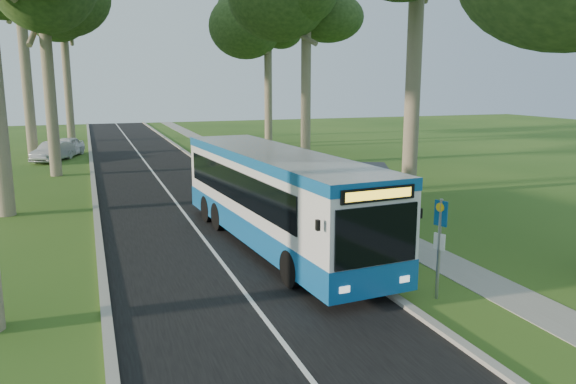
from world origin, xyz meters
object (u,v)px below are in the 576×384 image
Objects in this scene: bus at (276,198)px; car_white at (66,147)px; bus_shelter at (373,195)px; litter_bin at (267,189)px; car_silver at (53,152)px; bus_stop_sign at (440,237)px.

bus reaches higher than car_white.
litter_bin is at bearing 117.87° from bus_shelter.
bus_stop_sign is at bearing -46.81° from car_silver.
bus_shelter is 28.44m from car_silver.
bus is at bearing -105.19° from litter_bin.
car_silver is (-0.78, -2.34, -0.04)m from car_white.
bus_stop_sign is at bearing -71.39° from bus_shelter.
bus is at bearing -47.66° from car_silver.
bus_shelter is 3.57× the size of litter_bin.
bus_shelter is (2.76, -1.60, 0.24)m from bus.
car_silver is at bearing 87.94° from bus_stop_sign.
litter_bin is 0.24× the size of car_white.
car_silver is (-10.53, 30.45, -0.96)m from bus_stop_sign.
car_silver is (-10.87, 26.26, -1.24)m from bus_shelter.
car_silver is at bearing 120.56° from litter_bin.
car_silver is at bearing 103.46° from bus.
bus_stop_sign is 2.64× the size of litter_bin.
bus_stop_sign is 0.65× the size of car_silver.
bus is at bearing -56.10° from car_white.
bus is 7.83m from litter_bin.
car_white is (-9.36, 19.52, 0.21)m from litter_bin.
bus reaches higher than bus_shelter.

